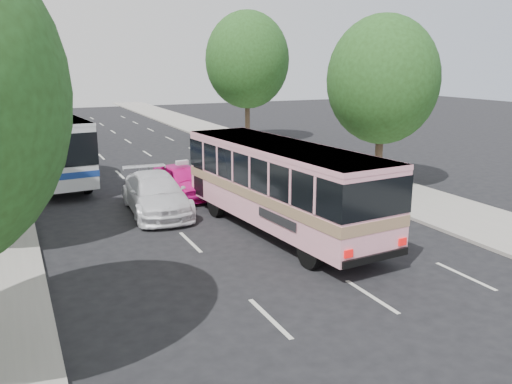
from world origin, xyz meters
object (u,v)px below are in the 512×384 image
pink_bus (280,178)px  white_pickup (156,194)px  pink_taxi (183,181)px  tour_coach_rear (17,109)px  tour_coach_front (44,140)px

pink_bus → white_pickup: 5.52m
pink_taxi → tour_coach_rear: 21.57m
tour_coach_rear → pink_taxi: bearing=-70.4°
pink_taxi → tour_coach_front: bearing=123.6°
white_pickup → tour_coach_rear: bearing=104.0°
tour_coach_front → tour_coach_rear: 14.44m
pink_taxi → tour_coach_front: tour_coach_front is taller
pink_bus → white_pickup: size_ratio=1.88×
pink_bus → white_pickup: (-3.30, 4.27, -1.17)m
pink_bus → tour_coach_front: bearing=112.8°
white_pickup → tour_coach_rear: (-4.30, 22.70, 1.68)m
pink_bus → tour_coach_rear: tour_coach_rear is taller
white_pickup → pink_taxi: bearing=53.3°
pink_taxi → tour_coach_front: (-5.18, 6.23, 1.29)m
tour_coach_front → pink_taxi: bearing=-56.2°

